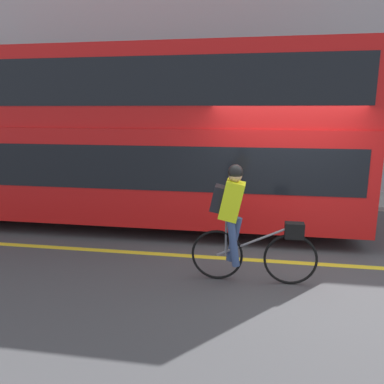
# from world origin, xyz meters

# --- Properties ---
(ground_plane) EXTENTS (80.00, 80.00, 0.00)m
(ground_plane) POSITION_xyz_m (0.00, 0.00, 0.00)
(ground_plane) COLOR #424244
(road_center_line) EXTENTS (50.00, 0.14, 0.01)m
(road_center_line) POSITION_xyz_m (0.00, -0.07, 0.00)
(road_center_line) COLOR yellow
(road_center_line) RESTS_ON ground_plane
(sidewalk_curb) EXTENTS (60.00, 1.84, 0.10)m
(sidewalk_curb) POSITION_xyz_m (0.00, 4.45, 0.05)
(sidewalk_curb) COLOR gray
(sidewalk_curb) RESTS_ON ground_plane
(building_facade) EXTENTS (60.00, 0.30, 6.51)m
(building_facade) POSITION_xyz_m (0.00, 5.52, 3.26)
(building_facade) COLOR #9E9EA3
(building_facade) RESTS_ON ground_plane
(bus) EXTENTS (10.23, 2.60, 3.58)m
(bus) POSITION_xyz_m (-3.58, 1.73, 1.99)
(bus) COLOR black
(bus) RESTS_ON ground_plane
(cyclist_on_bike) EXTENTS (1.79, 0.32, 1.70)m
(cyclist_on_bike) POSITION_xyz_m (-0.67, -0.86, 0.91)
(cyclist_on_bike) COLOR black
(cyclist_on_bike) RESTS_ON ground_plane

